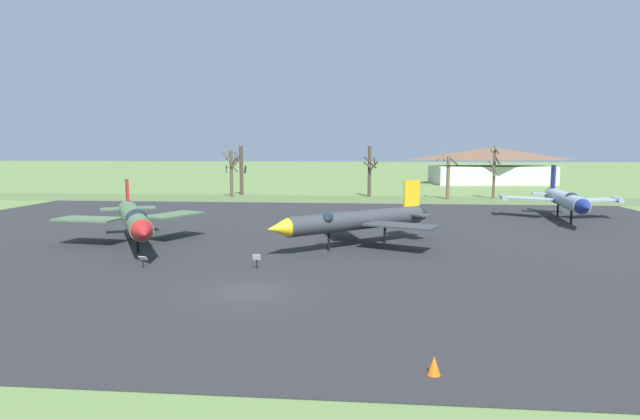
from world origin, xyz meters
TOP-DOWN VIEW (x-y plane):
  - ground_plane at (0.00, 0.00)m, footprint 600.00×600.00m
  - asphalt_apron at (0.00, 17.82)m, footprint 81.42×59.40m
  - grass_verge_strip at (0.00, 53.52)m, footprint 141.42×12.00m
  - jet_fighter_front_left at (5.50, 13.85)m, footprint 13.10×12.42m
  - info_placard_front_left at (-0.72, 5.55)m, footprint 0.53×0.24m
  - jet_fighter_front_right at (27.96, 31.35)m, footprint 13.06×17.47m
  - jet_fighter_rear_center at (-12.05, 12.15)m, footprint 11.72×15.89m
  - info_placard_rear_center at (-8.23, 5.05)m, footprint 0.65×0.36m
  - bare_tree_far_left at (-15.78, 55.58)m, footprint 2.70×2.53m
  - bare_tree_left_of_center at (-15.07, 59.59)m, footprint 2.23×2.32m
  - bare_tree_center at (6.71, 58.07)m, footprint 2.43×2.74m
  - bare_tree_right_of_center at (18.70, 54.92)m, footprint 3.46×3.42m
  - bare_tree_far_right at (26.29, 57.15)m, footprint 2.01×1.89m
  - visitor_building at (34.06, 93.41)m, footprint 28.42×15.42m
  - traffic_cone at (8.83, -9.73)m, footprint 0.51×0.51m

SIDE VIEW (x-z plane):
  - ground_plane at x=0.00m, z-range 0.00..0.00m
  - asphalt_apron at x=0.00m, z-range 0.00..0.05m
  - grass_verge_strip at x=0.00m, z-range 0.00..0.06m
  - traffic_cone at x=8.83m, z-range 0.00..0.72m
  - info_placard_rear_center at x=-8.23m, z-range 0.13..0.98m
  - info_placard_front_left at x=-0.72m, z-range 0.12..1.14m
  - jet_fighter_front_left at x=5.50m, z-range -0.37..4.81m
  - jet_fighter_rear_center at x=-12.05m, z-range -0.18..4.93m
  - jet_fighter_front_right at x=27.96m, z-range -0.58..5.36m
  - bare_tree_right_of_center at x=18.70m, z-range 0.17..7.83m
  - visitor_building at x=34.06m, z-range -0.02..8.19m
  - bare_tree_far_left at x=-15.78m, z-range 0.35..8.19m
  - bare_tree_far_right at x=26.29m, z-range 0.13..8.58m
  - bare_tree_left_of_center at x=-15.07m, z-range 0.22..8.57m
  - bare_tree_center at x=6.71m, z-range 0.23..8.56m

